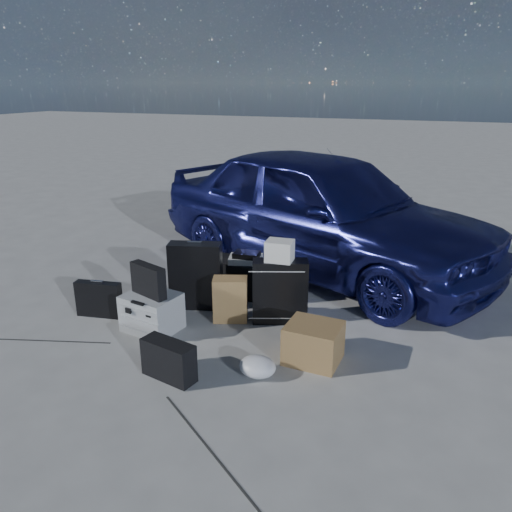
{
  "coord_description": "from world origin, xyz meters",
  "views": [
    {
      "loc": [
        2.04,
        -3.42,
        2.21
      ],
      "look_at": [
        0.32,
        0.85,
        0.61
      ],
      "focal_mm": 35.0,
      "sensor_mm": 36.0,
      "label": 1
    }
  ],
  "objects_px": {
    "car": "(321,210)",
    "suitcase_right": "(280,292)",
    "duffel_bag": "(246,278)",
    "cardboard_box": "(313,343)",
    "suitcase_left": "(196,276)",
    "pelican_case": "(152,312)",
    "briefcase": "(99,299)"
  },
  "relations": [
    {
      "from": "suitcase_right",
      "to": "cardboard_box",
      "type": "height_order",
      "value": "suitcase_right"
    },
    {
      "from": "car",
      "to": "duffel_bag",
      "type": "relative_size",
      "value": 5.72
    },
    {
      "from": "suitcase_left",
      "to": "duffel_bag",
      "type": "height_order",
      "value": "suitcase_left"
    },
    {
      "from": "briefcase",
      "to": "suitcase_right",
      "type": "xyz_separation_m",
      "value": [
        1.7,
        0.56,
        0.13
      ]
    },
    {
      "from": "car",
      "to": "pelican_case",
      "type": "bearing_deg",
      "value": 178.16
    },
    {
      "from": "suitcase_right",
      "to": "car",
      "type": "bearing_deg",
      "value": 70.17
    },
    {
      "from": "suitcase_left",
      "to": "duffel_bag",
      "type": "bearing_deg",
      "value": 36.63
    },
    {
      "from": "car",
      "to": "pelican_case",
      "type": "distance_m",
      "value": 2.49
    },
    {
      "from": "car",
      "to": "pelican_case",
      "type": "height_order",
      "value": "car"
    },
    {
      "from": "pelican_case",
      "to": "duffel_bag",
      "type": "distance_m",
      "value": 1.19
    },
    {
      "from": "pelican_case",
      "to": "duffel_bag",
      "type": "height_order",
      "value": "duffel_bag"
    },
    {
      "from": "briefcase",
      "to": "suitcase_right",
      "type": "relative_size",
      "value": 0.73
    },
    {
      "from": "duffel_bag",
      "to": "cardboard_box",
      "type": "height_order",
      "value": "duffel_bag"
    },
    {
      "from": "suitcase_left",
      "to": "cardboard_box",
      "type": "relative_size",
      "value": 1.57
    },
    {
      "from": "suitcase_right",
      "to": "duffel_bag",
      "type": "height_order",
      "value": "suitcase_right"
    },
    {
      "from": "duffel_bag",
      "to": "cardboard_box",
      "type": "xyz_separation_m",
      "value": [
        1.06,
        -1.06,
        -0.03
      ]
    },
    {
      "from": "briefcase",
      "to": "duffel_bag",
      "type": "bearing_deg",
      "value": 31.47
    },
    {
      "from": "cardboard_box",
      "to": "suitcase_right",
      "type": "bearing_deg",
      "value": 130.64
    },
    {
      "from": "car",
      "to": "duffel_bag",
      "type": "bearing_deg",
      "value": 178.32
    },
    {
      "from": "suitcase_left",
      "to": "duffel_bag",
      "type": "xyz_separation_m",
      "value": [
        0.35,
        0.48,
        -0.15
      ]
    },
    {
      "from": "pelican_case",
      "to": "suitcase_right",
      "type": "distance_m",
      "value": 1.23
    },
    {
      "from": "duffel_bag",
      "to": "cardboard_box",
      "type": "bearing_deg",
      "value": -40.62
    },
    {
      "from": "pelican_case",
      "to": "suitcase_right",
      "type": "xyz_separation_m",
      "value": [
        1.06,
        0.61,
        0.14
      ]
    },
    {
      "from": "car",
      "to": "duffel_bag",
      "type": "distance_m",
      "value": 1.35
    },
    {
      "from": "pelican_case",
      "to": "suitcase_right",
      "type": "bearing_deg",
      "value": 37.74
    },
    {
      "from": "duffel_bag",
      "to": "pelican_case",
      "type": "bearing_deg",
      "value": -110.42
    },
    {
      "from": "pelican_case",
      "to": "duffel_bag",
      "type": "bearing_deg",
      "value": 73.18
    },
    {
      "from": "pelican_case",
      "to": "cardboard_box",
      "type": "xyz_separation_m",
      "value": [
        1.56,
        0.02,
        -0.01
      ]
    },
    {
      "from": "pelican_case",
      "to": "suitcase_right",
      "type": "relative_size",
      "value": 0.77
    },
    {
      "from": "car",
      "to": "suitcase_right",
      "type": "relative_size",
      "value": 6.96
    },
    {
      "from": "suitcase_right",
      "to": "duffel_bag",
      "type": "relative_size",
      "value": 0.82
    },
    {
      "from": "suitcase_right",
      "to": "suitcase_left",
      "type": "bearing_deg",
      "value": 158.87
    }
  ]
}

